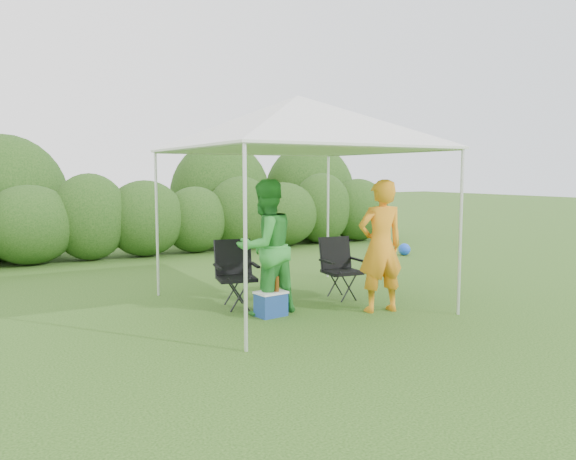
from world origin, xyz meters
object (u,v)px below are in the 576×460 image
chair_right (339,264)px  woman (266,247)px  canopy (298,123)px  chair_left (235,269)px  man (381,246)px  cooler (271,304)px

chair_right → woman: woman is taller
canopy → chair_left: canopy is taller
chair_right → man: size_ratio=0.51×
chair_left → cooler: size_ratio=2.20×
man → cooler: man is taller
chair_right → chair_left: size_ratio=0.97×
canopy → cooler: canopy is taller
man → cooler: bearing=-9.5°
chair_left → woman: 0.68m
man → woman: (-1.35, 0.64, 0.00)m
chair_right → woman: bearing=-161.5°
canopy → cooler: 2.41m
chair_left → man: bearing=-25.3°
canopy → chair_left: 2.13m
chair_right → canopy: bearing=-168.4°
man → chair_right: bearing=-80.4°
canopy → man: size_ratio=1.80×
woman → cooler: bearing=76.4°
canopy → man: canopy is taller
canopy → man: 1.96m
canopy → chair_right: canopy is taller
chair_left → woman: bearing=-59.2°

